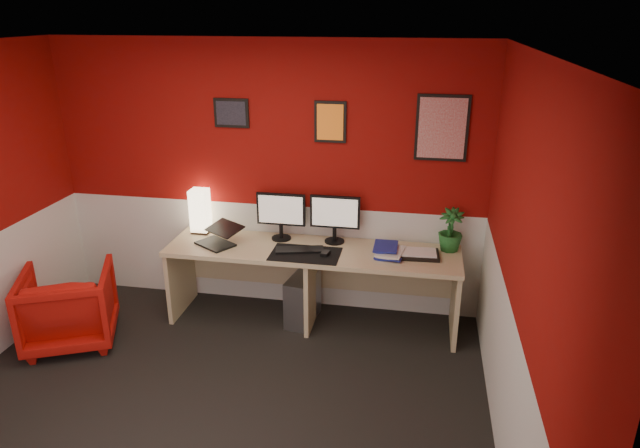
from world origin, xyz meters
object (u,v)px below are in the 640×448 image
(shoji_lamp, at_px, (200,212))
(potted_plant, at_px, (451,230))
(monitor_left, at_px, (281,209))
(pc_tower, at_px, (303,298))
(desk, at_px, (312,286))
(laptop, at_px, (215,234))
(monitor_right, at_px, (335,212))
(armchair, at_px, (69,306))
(zen_tray, at_px, (418,254))

(shoji_lamp, bearing_deg, potted_plant, -0.56)
(monitor_left, distance_m, pc_tower, 0.85)
(desk, xyz_separation_m, laptop, (-0.88, -0.06, 0.47))
(potted_plant, bearing_deg, monitor_left, -179.53)
(desk, xyz_separation_m, monitor_left, (-0.33, 0.18, 0.66))
(monitor_left, distance_m, potted_plant, 1.52)
(monitor_right, height_order, armchair, monitor_right)
(potted_plant, bearing_deg, zen_tray, -146.17)
(laptop, relative_size, potted_plant, 0.87)
(desk, xyz_separation_m, monitor_right, (0.17, 0.20, 0.66))
(laptop, bearing_deg, armchair, -118.10)
(monitor_right, xyz_separation_m, zen_tray, (0.76, -0.18, -0.28))
(shoji_lamp, distance_m, potted_plant, 2.31)
(monitor_right, relative_size, potted_plant, 1.52)
(shoji_lamp, distance_m, monitor_right, 1.29)
(monitor_left, height_order, potted_plant, monitor_left)
(monitor_right, relative_size, zen_tray, 1.66)
(shoji_lamp, relative_size, armchair, 0.54)
(laptop, xyz_separation_m, monitor_right, (1.05, 0.26, 0.18))
(monitor_left, bearing_deg, monitor_right, 1.80)
(monitor_left, xyz_separation_m, potted_plant, (1.52, 0.01, -0.10))
(armchair, bearing_deg, potted_plant, 171.54)
(shoji_lamp, relative_size, monitor_right, 0.69)
(monitor_right, distance_m, armchair, 2.44)
(desk, bearing_deg, zen_tray, 1.15)
(monitor_left, bearing_deg, desk, -29.13)
(potted_plant, xyz_separation_m, armchair, (-3.18, -0.89, -0.59))
(monitor_right, relative_size, armchair, 0.79)
(desk, relative_size, shoji_lamp, 6.50)
(desk, height_order, monitor_left, monitor_left)
(shoji_lamp, distance_m, monitor_left, 0.80)
(monitor_right, height_order, pc_tower, monitor_right)
(desk, distance_m, monitor_left, 0.75)
(desk, relative_size, potted_plant, 6.82)
(armchair, bearing_deg, monitor_right, 178.35)
(laptop, distance_m, potted_plant, 2.08)
(shoji_lamp, xyz_separation_m, monitor_left, (0.79, -0.03, 0.09))
(desk, relative_size, pc_tower, 5.78)
(desk, xyz_separation_m, shoji_lamp, (-1.12, 0.22, 0.56))
(desk, relative_size, zen_tray, 7.43)
(potted_plant, height_order, pc_tower, potted_plant)
(shoji_lamp, relative_size, zen_tray, 1.14)
(monitor_left, height_order, zen_tray, monitor_left)
(laptop, xyz_separation_m, armchair, (-1.12, -0.63, -0.51))
(desk, xyz_separation_m, armchair, (-1.99, -0.69, -0.03))
(shoji_lamp, height_order, potted_plant, shoji_lamp)
(monitor_left, bearing_deg, potted_plant, 0.47)
(shoji_lamp, xyz_separation_m, pc_tower, (1.02, -0.21, -0.70))
(potted_plant, distance_m, pc_tower, 1.47)
(desk, distance_m, shoji_lamp, 1.27)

